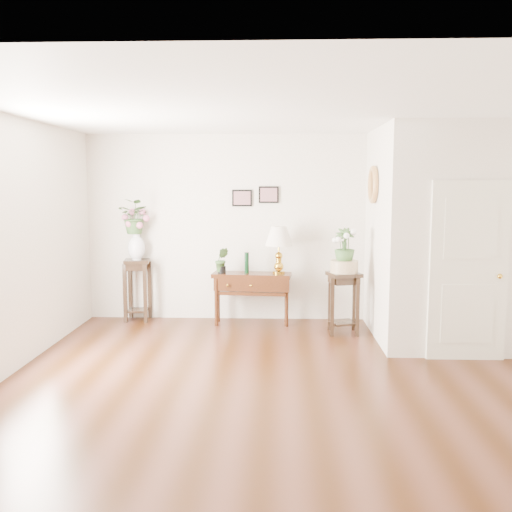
{
  "coord_description": "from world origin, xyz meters",
  "views": [
    {
      "loc": [
        -0.12,
        -5.84,
        2.05
      ],
      "look_at": [
        -0.39,
        1.3,
        1.15
      ],
      "focal_mm": 40.0,
      "sensor_mm": 36.0,
      "label": 1
    }
  ],
  "objects_px": {
    "table_lamp": "(279,250)",
    "plant_stand_b": "(343,303)",
    "console_table": "(252,299)",
    "plant_stand_a": "(138,290)"
  },
  "relations": [
    {
      "from": "console_table",
      "to": "plant_stand_b",
      "type": "bearing_deg",
      "value": -14.74
    },
    {
      "from": "console_table",
      "to": "plant_stand_b",
      "type": "height_order",
      "value": "plant_stand_b"
    },
    {
      "from": "table_lamp",
      "to": "plant_stand_b",
      "type": "bearing_deg",
      "value": -27.99
    },
    {
      "from": "plant_stand_a",
      "to": "plant_stand_b",
      "type": "xyz_separation_m",
      "value": [
        3.03,
        -0.65,
        -0.04
      ]
    },
    {
      "from": "table_lamp",
      "to": "plant_stand_b",
      "type": "height_order",
      "value": "table_lamp"
    },
    {
      "from": "console_table",
      "to": "table_lamp",
      "type": "distance_m",
      "value": 0.83
    },
    {
      "from": "plant_stand_b",
      "to": "table_lamp",
      "type": "bearing_deg",
      "value": 152.01
    },
    {
      "from": "table_lamp",
      "to": "plant_stand_a",
      "type": "xyz_separation_m",
      "value": [
        -2.13,
        0.17,
        -0.65
      ]
    },
    {
      "from": "console_table",
      "to": "plant_stand_a",
      "type": "distance_m",
      "value": 1.75
    },
    {
      "from": "table_lamp",
      "to": "plant_stand_a",
      "type": "relative_size",
      "value": 0.75
    }
  ]
}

